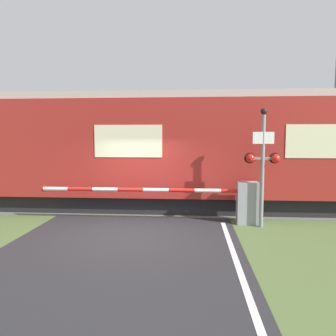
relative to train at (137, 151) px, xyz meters
The scene contains 6 objects.
ground_plane 3.76m from the train, 82.55° to the right, with size 80.00×80.00×0.00m, color #4C6033.
track_bed 2.05m from the train, ahead, with size 36.00×3.20×0.13m.
train is the anchor object (origin of this frame).
crossing_barrier 3.91m from the train, 34.69° to the right, with size 6.52×0.44×1.23m.
signal_post 4.63m from the train, 31.79° to the right, with size 0.98×0.26×3.32m.
catenary_pole 8.07m from the train, 15.14° to the left, with size 0.20×1.90×5.67m.
Camera 1 is at (1.60, -8.49, 2.51)m, focal length 35.00 mm.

